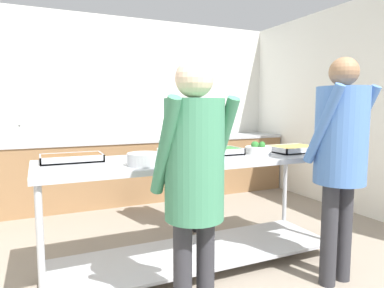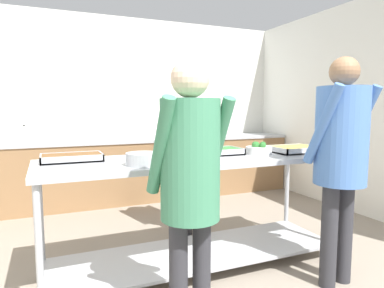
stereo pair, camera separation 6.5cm
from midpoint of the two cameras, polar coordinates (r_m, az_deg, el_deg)
wall_rear at (r=5.26m, az=-11.07°, el=5.95°), size 5.10×0.06×2.65m
wall_right at (r=4.69m, az=27.54°, el=5.36°), size 0.06×4.45×2.65m
back_counter at (r=4.98m, az=-9.97°, el=-4.21°), size 4.94×0.65×0.89m
serving_counter at (r=2.84m, az=1.46°, el=-8.25°), size 2.48×0.77×0.93m
serving_tray_vegetables at (r=2.74m, az=-18.75°, el=-2.19°), size 0.44×0.27×0.05m
sauce_pan at (r=2.43m, az=-7.32°, el=-2.40°), size 0.39×0.25×0.09m
plate_stack at (r=2.92m, az=-3.05°, el=-1.28°), size 0.23×0.23×0.06m
serving_tray_greens at (r=2.96m, az=4.58°, el=-1.28°), size 0.44×0.26×0.05m
broccoli_bowl at (r=3.06m, az=11.67°, el=-0.85°), size 0.23×0.23×0.11m
serving_tray_roast at (r=3.25m, az=17.29°, el=-0.86°), size 0.43×0.34×0.05m
guest_serving_left at (r=1.88m, az=0.69°, el=-4.52°), size 0.44×0.33×1.59m
guest_serving_right at (r=2.73m, az=24.19°, el=-0.51°), size 0.49×0.37×1.69m
cook_behind_counter at (r=3.55m, az=0.68°, el=0.93°), size 0.50×0.39×1.64m
water_bottle at (r=4.73m, az=-25.81°, el=1.37°), size 0.07×0.07×0.23m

